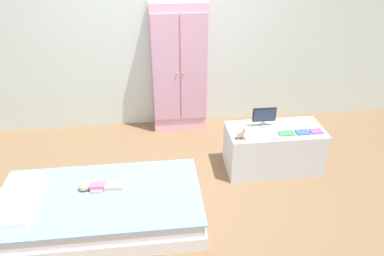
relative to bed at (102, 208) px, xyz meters
name	(u,v)px	position (x,y,z in m)	size (l,w,h in m)	color
ground_plane	(170,196)	(0.63, 0.26, -0.15)	(10.00, 10.00, 0.02)	brown
back_wall	(158,21)	(0.63, 1.84, 1.21)	(6.40, 0.05, 2.70)	silver
bed	(102,208)	(0.00, 0.00, 0.00)	(1.79, 0.96, 0.27)	white
pillow	(17,199)	(-0.70, 0.00, 0.17)	(0.32, 0.69, 0.06)	white
doll	(92,186)	(-0.07, 0.09, 0.18)	(0.39, 0.14, 0.10)	#D6668E
wardrobe	(179,69)	(0.86, 1.66, 0.67)	(0.67, 0.30, 1.60)	#EFADCC
tv_stand	(273,149)	(1.78, 0.61, 0.11)	(1.01, 0.48, 0.48)	silver
tv_monitor	(264,116)	(1.67, 0.69, 0.47)	(0.25, 0.10, 0.21)	#99999E
rocking_horse_toy	(242,134)	(1.37, 0.46, 0.41)	(0.11, 0.04, 0.13)	#8E6642
book_green	(286,133)	(1.85, 0.51, 0.36)	(0.16, 0.10, 0.02)	#429E51
book_blue	(303,132)	(2.03, 0.51, 0.36)	(0.14, 0.10, 0.02)	blue
book_purple	(316,131)	(2.17, 0.51, 0.36)	(0.12, 0.10, 0.02)	#8E51B2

